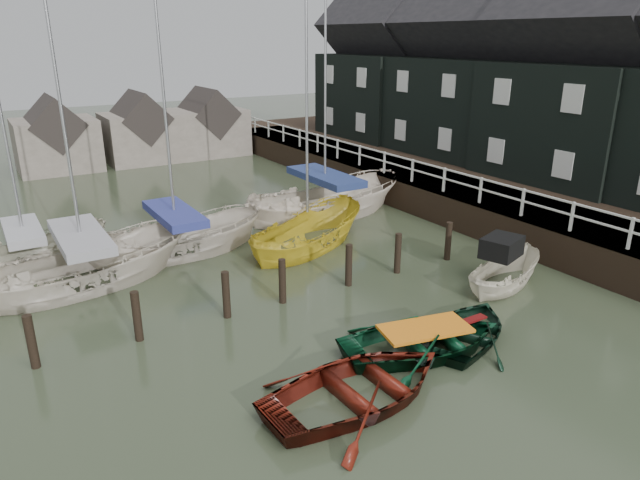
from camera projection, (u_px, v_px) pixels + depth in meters
ground at (374, 334)px, 15.41m from camera, size 120.00×120.00×0.00m
pier at (407, 185)px, 27.87m from camera, size 3.04×32.00×2.70m
land_strip at (486, 185)px, 30.84m from camera, size 14.00×38.00×1.50m
quay_houses at (518, 77)px, 27.85m from camera, size 6.52×28.14×10.01m
mooring_pilings at (285, 287)px, 17.09m from camera, size 13.72×0.22×1.80m
far_sheds at (139, 132)px, 36.01m from camera, size 14.00×4.08×4.39m
rowboat_red at (360, 401)px, 12.58m from camera, size 4.72×3.45×0.95m
rowboat_green at (424, 351)px, 14.55m from camera, size 4.93×3.99×0.90m
rowboat_dkgreen at (469, 338)px, 15.19m from camera, size 4.28×3.84×0.73m
motorboat at (502, 281)px, 18.43m from camera, size 4.12×2.56×2.31m
sailboat_a at (87, 282)px, 18.49m from camera, size 7.40×3.72×10.66m
sailboat_b at (178, 251)px, 21.10m from camera, size 6.71×2.74×12.09m
sailboat_c at (308, 245)px, 21.94m from camera, size 6.68×4.77×10.89m
sailboat_d at (325, 214)px, 25.60m from camera, size 7.75×2.97×12.38m
sailboat_e at (29, 265)px, 19.84m from camera, size 5.94×3.03×10.50m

